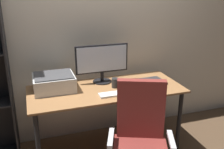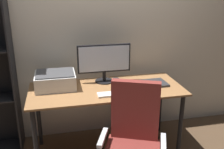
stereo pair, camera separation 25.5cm
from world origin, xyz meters
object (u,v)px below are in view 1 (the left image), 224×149
object	(u,v)px
desk	(106,96)
office_chair	(140,148)
mouse	(136,90)
monitor	(102,61)
keyboard	(114,94)
coffee_mug	(115,83)
printer	(54,82)
laptop	(149,82)

from	to	relation	value
desk	office_chair	bearing A→B (deg)	-82.78
desk	mouse	distance (m)	0.32
desk	office_chair	size ratio (longest dim) A/B	1.54
desk	monitor	distance (m)	0.38
keyboard	coffee_mug	xyz separation A→B (m)	(0.07, 0.18, 0.04)
desk	coffee_mug	distance (m)	0.17
mouse	printer	bearing A→B (deg)	150.63
printer	desk	bearing A→B (deg)	-14.61
monitor	office_chair	xyz separation A→B (m)	(0.07, -0.86, -0.52)
keyboard	office_chair	bearing A→B (deg)	-83.03
monitor	printer	xyz separation A→B (m)	(-0.52, -0.06, -0.16)
printer	coffee_mug	bearing A→B (deg)	-12.11
laptop	printer	xyz separation A→B (m)	(-0.99, 0.13, 0.07)
monitor	keyboard	bearing A→B (deg)	-88.31
monitor	coffee_mug	xyz separation A→B (m)	(0.08, -0.19, -0.19)
monitor	coffee_mug	distance (m)	0.28
desk	printer	world-z (taller)	printer
keyboard	mouse	world-z (taller)	mouse
coffee_mug	mouse	bearing A→B (deg)	-45.17
printer	office_chair	bearing A→B (deg)	-53.74
monitor	office_chair	size ratio (longest dim) A/B	0.56
laptop	coffee_mug	bearing A→B (deg)	177.20
keyboard	desk	bearing A→B (deg)	97.65
coffee_mug	office_chair	bearing A→B (deg)	-91.05
keyboard	laptop	xyz separation A→B (m)	(0.46, 0.18, 0.00)
desk	monitor	bearing A→B (deg)	85.98
monitor	laptop	distance (m)	0.55
keyboard	mouse	distance (m)	0.23
desk	monitor	size ratio (longest dim) A/B	2.75
mouse	office_chair	world-z (taller)	office_chair
desk	monitor	world-z (taller)	monitor
keyboard	office_chair	size ratio (longest dim) A/B	0.29
monitor	office_chair	distance (m)	1.01
monitor	printer	distance (m)	0.54
monitor	keyboard	distance (m)	0.43
mouse	printer	distance (m)	0.82
office_chair	printer	bearing A→B (deg)	148.62
keyboard	coffee_mug	size ratio (longest dim) A/B	2.96
coffee_mug	laptop	bearing A→B (deg)	-0.27
keyboard	mouse	xyz separation A→B (m)	(0.23, 0.02, 0.01)
mouse	coffee_mug	size ratio (longest dim) A/B	0.98
desk	printer	bearing A→B (deg)	165.39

